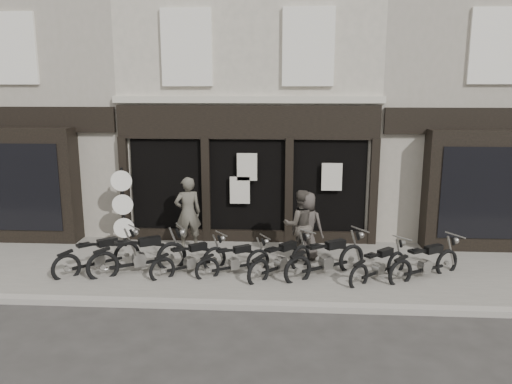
# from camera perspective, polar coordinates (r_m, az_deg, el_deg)

# --- Properties ---
(ground_plane) EXTENTS (90.00, 90.00, 0.00)m
(ground_plane) POSITION_cam_1_polar(r_m,az_deg,el_deg) (11.48, -2.13, -10.49)
(ground_plane) COLOR #2D2B28
(ground_plane) RESTS_ON ground
(pavement) EXTENTS (30.00, 4.20, 0.12)m
(pavement) POSITION_cam_1_polar(r_m,az_deg,el_deg) (12.29, -1.71, -8.65)
(pavement) COLOR slate
(pavement) RESTS_ON ground_plane
(kerb) EXTENTS (30.00, 0.25, 0.13)m
(kerb) POSITION_cam_1_polar(r_m,az_deg,el_deg) (10.31, -2.83, -12.78)
(kerb) COLOR gray
(kerb) RESTS_ON ground_plane
(central_building) EXTENTS (7.30, 6.22, 8.34)m
(central_building) POSITION_cam_1_polar(r_m,az_deg,el_deg) (16.56, -0.17, 10.85)
(central_building) COLOR beige
(central_building) RESTS_ON ground
(neighbour_left) EXTENTS (5.60, 6.73, 8.34)m
(neighbour_left) POSITION_cam_1_polar(r_m,az_deg,el_deg) (18.07, -21.05, 10.03)
(neighbour_left) COLOR #9E9385
(neighbour_left) RESTS_ON ground
(neighbour_right) EXTENTS (5.60, 6.73, 8.34)m
(neighbour_right) POSITION_cam_1_polar(r_m,az_deg,el_deg) (17.29, 21.66, 9.94)
(neighbour_right) COLOR #9E9385
(neighbour_right) RESTS_ON ground
(motorcycle_0) EXTENTS (1.75, 1.63, 1.03)m
(motorcycle_0) POSITION_cam_1_polar(r_m,az_deg,el_deg) (12.45, -17.53, -7.24)
(motorcycle_0) COLOR black
(motorcycle_0) RESTS_ON ground
(motorcycle_1) EXTENTS (2.14, 1.41, 1.13)m
(motorcycle_1) POSITION_cam_1_polar(r_m,az_deg,el_deg) (12.07, -13.19, -7.41)
(motorcycle_1) COLOR black
(motorcycle_1) RESTS_ON ground
(motorcycle_2) EXTENTS (1.68, 1.39, 0.94)m
(motorcycle_2) POSITION_cam_1_polar(r_m,az_deg,el_deg) (11.85, -7.54, -7.91)
(motorcycle_2) COLOR black
(motorcycle_2) RESTS_ON ground
(motorcycle_3) EXTENTS (1.71, 1.17, 0.91)m
(motorcycle_3) POSITION_cam_1_polar(r_m,az_deg,el_deg) (11.74, -2.51, -8.10)
(motorcycle_3) COLOR black
(motorcycle_3) RESTS_ON ground
(motorcycle_4) EXTENTS (1.58, 1.67, 0.99)m
(motorcycle_4) POSITION_cam_1_polar(r_m,az_deg,el_deg) (11.68, 2.88, -8.03)
(motorcycle_4) COLOR black
(motorcycle_4) RESTS_ON ground
(motorcycle_5) EXTENTS (2.01, 1.50, 1.09)m
(motorcycle_5) POSITION_cam_1_polar(r_m,az_deg,el_deg) (11.71, 8.05, -7.87)
(motorcycle_5) COLOR black
(motorcycle_5) RESTS_ON ground
(motorcycle_6) EXTENTS (1.58, 1.47, 0.93)m
(motorcycle_6) POSITION_cam_1_polar(r_m,az_deg,el_deg) (11.74, 13.85, -8.39)
(motorcycle_6) COLOR black
(motorcycle_6) RESTS_ON ground
(motorcycle_7) EXTENTS (1.89, 1.33, 1.01)m
(motorcycle_7) POSITION_cam_1_polar(r_m,az_deg,el_deg) (12.09, 18.76, -7.93)
(motorcycle_7) COLOR black
(motorcycle_7) RESTS_ON ground
(man_left) EXTENTS (0.83, 0.70, 1.95)m
(man_left) POSITION_cam_1_polar(r_m,az_deg,el_deg) (13.39, -7.79, -2.40)
(man_left) COLOR #4D4A3F
(man_left) RESTS_ON pavement
(man_centre) EXTENTS (0.95, 0.79, 1.77)m
(man_centre) POSITION_cam_1_polar(r_m,az_deg,el_deg) (12.52, 5.09, -3.75)
(man_centre) COLOR #423C35
(man_centre) RESTS_ON pavement
(man_right) EXTENTS (0.98, 0.81, 1.71)m
(man_right) POSITION_cam_1_polar(r_m,az_deg,el_deg) (12.55, 5.81, -3.86)
(man_right) COLOR #3A3430
(man_right) RESTS_ON pavement
(advert_sign_post) EXTENTS (0.56, 0.36, 2.29)m
(advert_sign_post) POSITION_cam_1_polar(r_m,az_deg,el_deg) (13.87, -14.92, -2.10)
(advert_sign_post) COLOR black
(advert_sign_post) RESTS_ON ground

